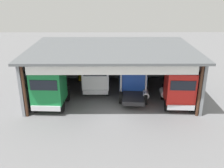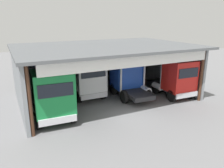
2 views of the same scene
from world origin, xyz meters
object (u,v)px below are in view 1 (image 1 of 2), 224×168
at_px(truck_white_center_bay, 96,74).
at_px(truck_red_yard_outside, 178,88).
at_px(truck_blue_center_right_bay, 134,78).
at_px(tool_cart, 143,76).
at_px(oil_drum, 81,77).
at_px(truck_green_left_bay, 49,87).

height_order(truck_white_center_bay, truck_red_yard_outside, truck_white_center_bay).
distance_m(truck_blue_center_right_bay, tool_cart, 4.81).
xyz_separation_m(truck_red_yard_outside, oil_drum, (-9.19, 6.76, -1.33)).
xyz_separation_m(truck_white_center_bay, truck_blue_center_right_bay, (3.63, -1.06, -0.05)).
relative_size(truck_white_center_bay, truck_blue_center_right_bay, 1.08).
bearing_deg(truck_white_center_bay, truck_blue_center_right_bay, 163.69).
distance_m(truck_white_center_bay, tool_cart, 6.21).
bearing_deg(oil_drum, tool_cart, -0.23).
bearing_deg(truck_white_center_bay, truck_red_yard_outside, 154.92).
bearing_deg(truck_red_yard_outside, tool_cart, -68.90).
height_order(truck_red_yard_outside, tool_cart, truck_red_yard_outside).
bearing_deg(truck_red_yard_outside, truck_blue_center_right_bay, -29.92).
height_order(truck_blue_center_right_bay, tool_cart, truck_blue_center_right_bay).
xyz_separation_m(truck_green_left_bay, truck_blue_center_right_bay, (7.41, 2.42, -0.07)).
bearing_deg(truck_blue_center_right_bay, truck_green_left_bay, -157.52).
bearing_deg(oil_drum, truck_white_center_bay, -60.44).
relative_size(truck_white_center_bay, oil_drum, 5.87).
bearing_deg(truck_red_yard_outside, oil_drum, -33.61).
xyz_separation_m(truck_red_yard_outside, tool_cart, (-2.23, 6.74, -1.29)).
distance_m(truck_green_left_bay, oil_drum, 7.25).
relative_size(truck_green_left_bay, oil_drum, 5.37).
distance_m(oil_drum, tool_cart, 6.95).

